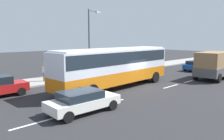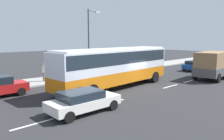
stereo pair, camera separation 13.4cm
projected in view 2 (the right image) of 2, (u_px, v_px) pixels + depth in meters
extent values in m
plane|color=#28282B|center=(136.00, 87.00, 20.56)|extent=(120.00, 120.00, 0.00)
cube|color=gray|center=(83.00, 75.00, 26.37)|extent=(80.00, 4.00, 0.15)
cube|color=white|center=(33.00, 124.00, 11.58)|extent=(2.40, 0.16, 0.01)
cube|color=white|center=(112.00, 103.00, 15.48)|extent=(2.40, 0.16, 0.01)
cube|color=white|center=(171.00, 86.00, 20.72)|extent=(2.40, 0.16, 0.01)
cube|color=white|center=(189.00, 81.00, 23.19)|extent=(2.40, 0.16, 0.01)
cube|color=orange|center=(115.00, 76.00, 19.92)|extent=(12.54, 3.15, 1.06)
cube|color=silver|center=(115.00, 60.00, 19.71)|extent=(12.54, 3.15, 1.84)
cube|color=#1E2833|center=(115.00, 57.00, 19.67)|extent=(12.29, 3.17, 1.01)
cube|color=#1E2833|center=(153.00, 55.00, 24.12)|extent=(0.23, 2.39, 1.47)
cube|color=silver|center=(115.00, 49.00, 19.57)|extent=(12.03, 2.98, 0.12)
cylinder|color=black|center=(135.00, 74.00, 24.16)|extent=(1.11, 0.35, 1.10)
cylinder|color=black|center=(155.00, 77.00, 22.46)|extent=(1.11, 0.35, 1.10)
cylinder|color=black|center=(72.00, 86.00, 18.11)|extent=(1.11, 0.35, 1.10)
cylinder|color=black|center=(92.00, 91.00, 16.41)|extent=(1.11, 0.35, 1.10)
cylinder|color=black|center=(59.00, 89.00, 17.25)|extent=(1.11, 0.35, 1.10)
cylinder|color=black|center=(79.00, 94.00, 15.55)|extent=(1.11, 0.35, 1.10)
cube|color=#19592D|center=(222.00, 64.00, 26.76)|extent=(2.07, 2.57, 1.83)
cube|color=#4C4C4F|center=(212.00, 71.00, 24.16)|extent=(5.11, 2.77, 0.90)
cube|color=olive|center=(213.00, 59.00, 23.98)|extent=(4.91, 2.66, 1.60)
cylinder|color=black|center=(212.00, 70.00, 27.71)|extent=(0.98, 0.34, 0.96)
cylinder|color=black|center=(204.00, 73.00, 25.63)|extent=(0.98, 0.34, 0.96)
cylinder|color=black|center=(195.00, 75.00, 23.85)|extent=(0.98, 0.34, 0.96)
cylinder|color=black|center=(218.00, 78.00, 22.29)|extent=(0.98, 0.34, 0.96)
cube|color=white|center=(84.00, 103.00, 13.41)|extent=(4.51, 1.98, 0.56)
cube|color=#1E2833|center=(81.00, 95.00, 13.19)|extent=(2.50, 1.78, 0.47)
cylinder|color=black|center=(95.00, 99.00, 15.16)|extent=(0.64, 0.22, 0.64)
cylinder|color=black|center=(113.00, 105.00, 13.85)|extent=(0.64, 0.22, 0.64)
cylinder|color=black|center=(53.00, 109.00, 13.04)|extent=(0.64, 0.22, 0.64)
cylinder|color=black|center=(69.00, 117.00, 11.74)|extent=(0.64, 0.22, 0.64)
cylinder|color=black|center=(14.00, 88.00, 18.49)|extent=(0.64, 0.21, 0.64)
cylinder|color=black|center=(22.00, 92.00, 17.29)|extent=(0.64, 0.21, 0.64)
cube|color=#194799|center=(195.00, 66.00, 30.66)|extent=(4.10, 1.87, 0.61)
cube|color=black|center=(194.00, 62.00, 30.41)|extent=(2.27, 1.69, 0.45)
cylinder|color=black|center=(194.00, 67.00, 32.25)|extent=(0.64, 0.22, 0.64)
cylinder|color=black|center=(205.00, 68.00, 31.01)|extent=(0.64, 0.22, 0.64)
cylinder|color=black|center=(184.00, 69.00, 30.40)|extent=(0.64, 0.22, 0.64)
cylinder|color=black|center=(196.00, 70.00, 29.17)|extent=(0.64, 0.22, 0.64)
cylinder|color=brown|center=(44.00, 77.00, 22.41)|extent=(0.14, 0.14, 0.89)
cylinder|color=brown|center=(43.00, 77.00, 22.26)|extent=(0.14, 0.14, 0.89)
cylinder|color=beige|center=(43.00, 69.00, 22.22)|extent=(0.32, 0.32, 0.66)
sphere|color=#9E7051|center=(43.00, 65.00, 22.16)|extent=(0.24, 0.24, 0.24)
cylinder|color=black|center=(89.00, 71.00, 26.16)|extent=(0.14, 0.14, 0.83)
cylinder|color=black|center=(88.00, 71.00, 26.12)|extent=(0.14, 0.14, 0.83)
cylinder|color=#B2333F|center=(88.00, 65.00, 26.03)|extent=(0.32, 0.32, 0.63)
sphere|color=#9E7051|center=(88.00, 62.00, 25.97)|extent=(0.23, 0.23, 0.23)
cylinder|color=#47474C|center=(89.00, 43.00, 24.64)|extent=(0.16, 0.16, 7.45)
cylinder|color=#47474C|center=(93.00, 11.00, 24.57)|extent=(1.30, 0.10, 0.10)
cube|color=silver|center=(97.00, 12.00, 25.03)|extent=(0.50, 0.24, 0.16)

